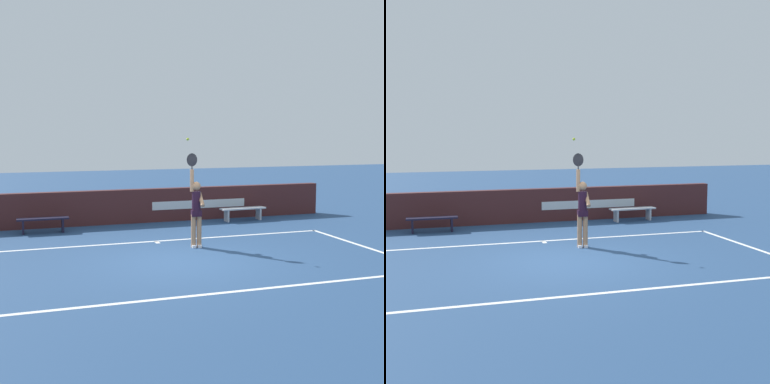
% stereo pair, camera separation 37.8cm
% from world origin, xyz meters
% --- Properties ---
extents(ground_plane, '(60.00, 60.00, 0.00)m').
position_xyz_m(ground_plane, '(0.00, 0.00, 0.00)').
color(ground_plane, navy).
extents(court_lines, '(10.27, 5.22, 0.00)m').
position_xyz_m(court_lines, '(0.00, -0.12, 0.00)').
color(court_lines, white).
rests_on(court_lines, ground).
extents(back_wall, '(14.00, 0.31, 1.13)m').
position_xyz_m(back_wall, '(0.00, 5.62, 0.56)').
color(back_wall, '#451F1F').
rests_on(back_wall, ground).
extents(tennis_player, '(0.45, 0.50, 2.49)m').
position_xyz_m(tennis_player, '(0.82, 1.32, 1.04)').
color(tennis_player, '#A37654').
rests_on(tennis_player, ground).
extents(tennis_ball, '(0.07, 0.07, 0.07)m').
position_xyz_m(tennis_ball, '(0.59, 1.33, 2.85)').
color(tennis_ball, '#CAE62D').
extents(courtside_bench_near, '(1.53, 0.38, 0.46)m').
position_xyz_m(courtside_bench_near, '(-2.89, 4.71, 0.35)').
color(courtside_bench_near, black).
rests_on(courtside_bench_near, ground).
extents(courtside_bench_far, '(1.62, 0.43, 0.45)m').
position_xyz_m(courtside_bench_far, '(3.74, 4.84, 0.35)').
color(courtside_bench_far, '#B6BABF').
rests_on(courtside_bench_far, ground).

